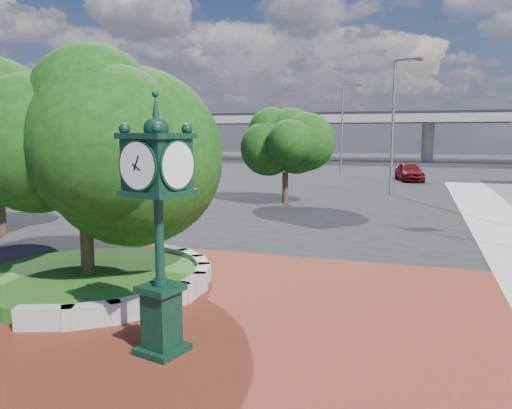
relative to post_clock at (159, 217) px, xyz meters
The scene contains 11 objects.
ground 4.35m from the post_clock, 74.42° to the left, with size 200.00×200.00×0.00m, color black.
plaza 3.64m from the post_clock, 68.10° to the left, with size 12.00×12.00×0.04m, color maroon.
planter_wall 4.46m from the post_clock, 118.83° to the left, with size 2.96×6.77×0.54m.
grass_bed 5.81m from the post_clock, 141.40° to the left, with size 6.10×6.10×0.40m, color #144818.
overpass 73.37m from the post_clock, 89.46° to the left, with size 90.00×12.00×7.50m.
tree_planter 5.33m from the post_clock, 141.40° to the left, with size 5.20×5.20×6.33m.
tree_street 21.49m from the post_clock, 98.27° to the left, with size 4.40×4.40×5.45m.
post_clock is the anchor object (origin of this frame).
parked_car 39.41m from the post_clock, 84.32° to the left, with size 1.98×4.92×1.68m, color #540C0E.
street_lamp_near 27.99m from the post_clock, 83.74° to the left, with size 1.96×0.97×9.22m.
street_lamp_far 45.77m from the post_clock, 93.80° to the left, with size 2.10×0.51×9.37m.
Camera 1 is at (3.66, -11.46, 4.26)m, focal length 35.00 mm.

